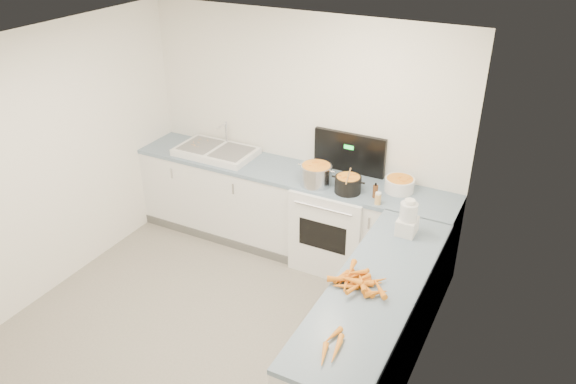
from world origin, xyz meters
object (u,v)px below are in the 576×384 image
at_px(steel_pot, 316,176).
at_px(spice_jar, 378,199).
at_px(black_pot, 348,185).
at_px(food_processor, 408,219).
at_px(mixing_bowl, 399,185).
at_px(extract_bottle, 375,191).
at_px(sink, 216,151).
at_px(stove, 336,223).

height_order(steel_pot, spice_jar, steel_pot).
xyz_separation_m(black_pot, food_processor, (0.72, -0.46, 0.07)).
xyz_separation_m(steel_pot, mixing_bowl, (0.77, 0.24, -0.03)).
bearing_deg(black_pot, spice_jar, -15.29).
relative_size(extract_bottle, food_processor, 0.39).
height_order(sink, spice_jar, sink).
xyz_separation_m(mixing_bowl, spice_jar, (-0.10, -0.34, -0.01)).
bearing_deg(steel_pot, stove, 36.93).
relative_size(stove, black_pot, 5.35).
bearing_deg(black_pot, sink, 174.57).
distance_m(steel_pot, mixing_bowl, 0.81).
height_order(sink, food_processor, food_processor).
relative_size(sink, steel_pot, 2.78).
bearing_deg(sink, spice_jar, -7.17).
relative_size(stove, extract_bottle, 10.94).
relative_size(sink, black_pot, 3.38).
xyz_separation_m(steel_pot, extract_bottle, (0.61, 0.01, -0.03)).
bearing_deg(stove, spice_jar, -24.70).
distance_m(mixing_bowl, spice_jar, 0.36).
relative_size(black_pot, extract_bottle, 2.04).
height_order(sink, mixing_bowl, sink).
xyz_separation_m(steel_pot, food_processor, (1.06, -0.47, 0.04)).
bearing_deg(food_processor, sink, 165.26).
bearing_deg(food_processor, stove, 145.89).
height_order(extract_bottle, spice_jar, extract_bottle).
bearing_deg(mixing_bowl, spice_jar, -105.52).
height_order(stove, food_processor, stove).
bearing_deg(sink, mixing_bowl, 2.73).
relative_size(stove, food_processor, 4.24).
xyz_separation_m(stove, extract_bottle, (0.43, -0.12, 0.53)).
bearing_deg(steel_pot, sink, 173.41).
bearing_deg(sink, stove, -0.62).
distance_m(stove, black_pot, 0.58).
xyz_separation_m(spice_jar, food_processor, (0.38, -0.37, 0.09)).
height_order(mixing_bowl, spice_jar, mixing_bowl).
bearing_deg(mixing_bowl, black_pot, -149.82).
distance_m(steel_pot, spice_jar, 0.68).
xyz_separation_m(black_pot, extract_bottle, (0.27, 0.02, -0.01)).
bearing_deg(mixing_bowl, steel_pot, -162.36).
relative_size(stove, steel_pot, 4.40).
relative_size(stove, spice_jar, 13.33).
bearing_deg(stove, mixing_bowl, 10.77).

